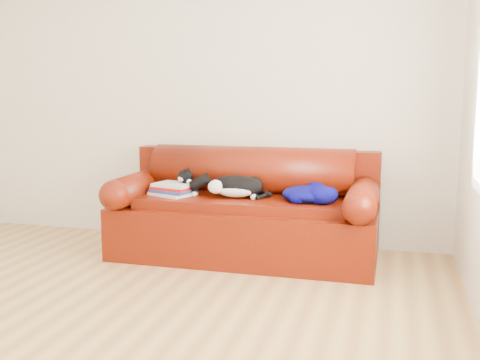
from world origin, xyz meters
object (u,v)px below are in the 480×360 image
object	(u,v)px
cat	(236,187)
blanket	(309,193)
sofa_base	(245,228)
book_stack	(173,189)

from	to	relation	value
cat	blanket	size ratio (longest dim) A/B	1.33
blanket	sofa_base	bearing A→B (deg)	172.23
cat	blanket	bearing A→B (deg)	-23.25
cat	blanket	xyz separation A→B (m)	(0.58, -0.00, -0.02)
sofa_base	book_stack	xyz separation A→B (m)	(-0.58, -0.10, 0.31)
cat	book_stack	bearing A→B (deg)	160.33
sofa_base	blanket	size ratio (longest dim) A/B	4.51
book_stack	cat	bearing A→B (deg)	3.25
book_stack	blanket	distance (m)	1.10
sofa_base	blanket	distance (m)	0.62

